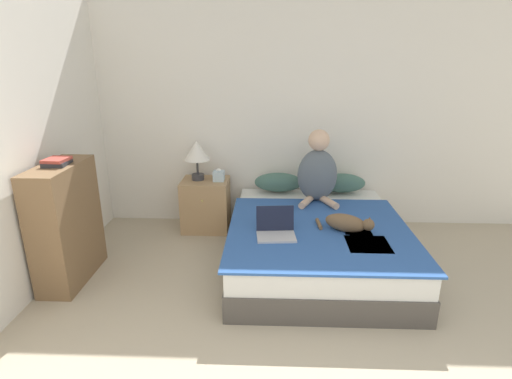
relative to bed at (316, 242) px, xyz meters
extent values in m
cube|color=white|center=(-0.03, 1.06, 1.06)|extent=(5.68, 0.05, 2.55)
cube|color=#4C4742|center=(0.00, 0.01, -0.10)|extent=(1.56, 1.96, 0.23)
cube|color=silver|center=(0.00, 0.01, 0.11)|extent=(1.54, 1.94, 0.19)
cube|color=#2D569E|center=(0.00, -0.19, 0.21)|extent=(1.61, 1.57, 0.02)
cube|color=#B2BC70|center=(0.36, -0.47, 0.22)|extent=(0.34, 0.33, 0.01)
cube|color=#B2BC70|center=(0.34, -0.18, 0.22)|extent=(0.20, 0.33, 0.01)
cube|color=#B2BC70|center=(0.33, -0.19, 0.22)|extent=(0.23, 0.22, 0.01)
ellipsoid|color=#42665B|center=(-0.35, 0.84, 0.33)|extent=(0.54, 0.23, 0.21)
ellipsoid|color=#42665B|center=(0.35, 0.84, 0.33)|extent=(0.54, 0.23, 0.21)
ellipsoid|color=slate|center=(0.05, 0.56, 0.50)|extent=(0.41, 0.23, 0.55)
sphere|color=#DBB293|center=(0.05, 0.56, 0.87)|extent=(0.22, 0.22, 0.22)
cylinder|color=#DBB293|center=(-0.07, 0.42, 0.26)|extent=(0.19, 0.29, 0.07)
cylinder|color=#DBB293|center=(0.16, 0.42, 0.26)|extent=(0.19, 0.29, 0.07)
ellipsoid|color=brown|center=(0.22, -0.22, 0.30)|extent=(0.39, 0.30, 0.15)
sphere|color=brown|center=(0.39, -0.31, 0.32)|extent=(0.10, 0.10, 0.10)
cone|color=brown|center=(0.41, -0.28, 0.36)|extent=(0.05, 0.05, 0.05)
cone|color=brown|center=(0.38, -0.33, 0.36)|extent=(0.05, 0.05, 0.05)
cylinder|color=brown|center=(0.00, -0.11, 0.24)|extent=(0.05, 0.20, 0.03)
cube|color=#B7B7BC|center=(-0.39, -0.38, 0.23)|extent=(0.34, 0.24, 0.02)
cube|color=black|center=(-0.40, -0.25, 0.35)|extent=(0.33, 0.08, 0.21)
cube|color=tan|center=(-1.17, 0.77, 0.07)|extent=(0.52, 0.43, 0.58)
sphere|color=tan|center=(-1.17, 0.54, 0.20)|extent=(0.03, 0.03, 0.03)
cylinder|color=#38383D|center=(-1.25, 0.79, 0.40)|extent=(0.14, 0.14, 0.06)
cylinder|color=#38383D|center=(-1.25, 0.79, 0.51)|extent=(0.02, 0.02, 0.16)
cone|color=white|center=(-1.25, 0.79, 0.70)|extent=(0.28, 0.28, 0.21)
cube|color=silver|center=(-1.01, 0.75, 0.42)|extent=(0.12, 0.12, 0.11)
ellipsoid|color=white|center=(-1.01, 0.75, 0.49)|extent=(0.06, 0.04, 0.03)
cube|color=brown|center=(-2.19, -0.36, 0.31)|extent=(0.30, 0.75, 1.05)
cube|color=#2D2D33|center=(-2.19, -0.35, 0.85)|extent=(0.19, 0.23, 0.03)
cube|color=#B24238|center=(-2.18, -0.36, 0.88)|extent=(0.18, 0.20, 0.02)
camera|label=1|loc=(-0.44, -3.45, 1.67)|focal=28.00mm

